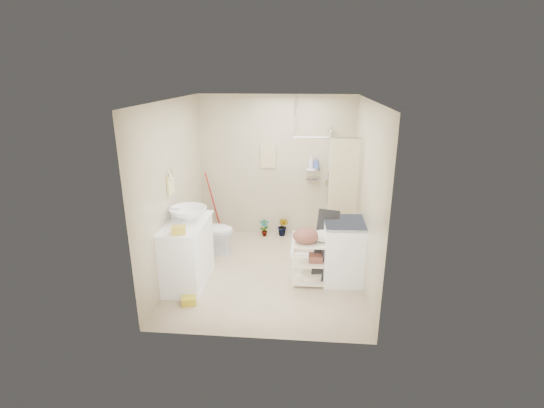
{
  "coord_description": "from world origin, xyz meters",
  "views": [
    {
      "loc": [
        0.53,
        -5.44,
        2.96
      ],
      "look_at": [
        0.03,
        0.25,
        1.04
      ],
      "focal_mm": 26.0,
      "sensor_mm": 36.0,
      "label": 1
    }
  ],
  "objects_px": {
    "washing_machine": "(345,251)",
    "vanity": "(186,253)",
    "laundry_rack": "(312,259)",
    "toilet": "(211,231)"
  },
  "relations": [
    {
      "from": "toilet",
      "to": "laundry_rack",
      "type": "relative_size",
      "value": 0.99
    },
    {
      "from": "washing_machine",
      "to": "vanity",
      "type": "bearing_deg",
      "value": -175.48
    },
    {
      "from": "vanity",
      "to": "laundry_rack",
      "type": "xyz_separation_m",
      "value": [
        1.82,
        0.12,
        -0.08
      ]
    },
    {
      "from": "vanity",
      "to": "washing_machine",
      "type": "distance_m",
      "value": 2.32
    },
    {
      "from": "toilet",
      "to": "laundry_rack",
      "type": "distance_m",
      "value": 1.94
    },
    {
      "from": "laundry_rack",
      "to": "toilet",
      "type": "bearing_deg",
      "value": 150.69
    },
    {
      "from": "toilet",
      "to": "washing_machine",
      "type": "distance_m",
      "value": 2.31
    },
    {
      "from": "vanity",
      "to": "laundry_rack",
      "type": "relative_size",
      "value": 1.37
    },
    {
      "from": "toilet",
      "to": "laundry_rack",
      "type": "xyz_separation_m",
      "value": [
        1.7,
        -0.93,
        0.0
      ]
    },
    {
      "from": "vanity",
      "to": "washing_machine",
      "type": "bearing_deg",
      "value": 7.03
    }
  ]
}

